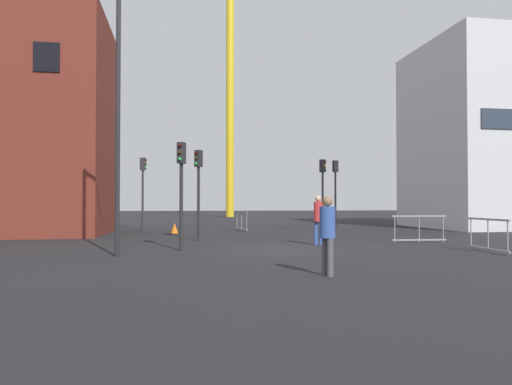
% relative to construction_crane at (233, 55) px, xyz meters
% --- Properties ---
extents(ground, '(160.00, 160.00, 0.00)m').
position_rel_construction_crane_xyz_m(ground, '(-2.68, -37.89, -18.41)').
color(ground, black).
extents(brick_building, '(10.40, 7.87, 10.91)m').
position_rel_construction_crane_xyz_m(brick_building, '(-14.90, -28.02, -12.96)').
color(brick_building, maroon).
rests_on(brick_building, ground).
extents(office_block, '(9.95, 8.60, 11.63)m').
position_rel_construction_crane_xyz_m(office_block, '(14.22, -26.06, -12.60)').
color(office_block, silver).
rests_on(office_block, ground).
extents(construction_crane, '(18.24, 1.98, 28.48)m').
position_rel_construction_crane_xyz_m(construction_crane, '(0.00, 0.00, 0.00)').
color(construction_crane, yellow).
rests_on(construction_crane, ground).
extents(streetlamp_tall, '(1.49, 0.99, 8.84)m').
position_rel_construction_crane_xyz_m(streetlamp_tall, '(-7.72, -39.32, -13.33)').
color(streetlamp_tall, '#232326').
rests_on(streetlamp_tall, ground).
extents(traffic_light_island, '(0.39, 0.29, 4.14)m').
position_rel_construction_crane_xyz_m(traffic_light_island, '(3.27, -26.09, -15.64)').
color(traffic_light_island, black).
rests_on(traffic_light_island, ground).
extents(traffic_light_far, '(0.36, 0.38, 3.78)m').
position_rel_construction_crane_xyz_m(traffic_light_far, '(-5.26, -33.70, -15.86)').
color(traffic_light_far, '#232326').
rests_on(traffic_light_far, ground).
extents(traffic_light_verge, '(0.39, 0.29, 4.10)m').
position_rel_construction_crane_xyz_m(traffic_light_verge, '(-8.06, -26.46, -15.67)').
color(traffic_light_verge, '#2D2D30').
rests_on(traffic_light_verge, ground).
extents(traffic_light_corner, '(0.32, 0.39, 3.59)m').
position_rel_construction_crane_xyz_m(traffic_light_corner, '(-5.99, -37.78, -15.98)').
color(traffic_light_corner, '#232326').
rests_on(traffic_light_corner, ground).
extents(traffic_light_near, '(0.37, 0.37, 3.97)m').
position_rel_construction_crane_xyz_m(traffic_light_near, '(1.76, -28.40, -15.75)').
color(traffic_light_near, black).
rests_on(traffic_light_near, ground).
extents(pedestrian_walking, '(0.34, 0.34, 1.85)m').
position_rel_construction_crane_xyz_m(pedestrian_walking, '(-0.91, -36.49, -17.33)').
color(pedestrian_walking, '#33519E').
rests_on(pedestrian_walking, ground).
extents(pedestrian_waiting, '(0.34, 0.34, 1.72)m').
position_rel_construction_crane_xyz_m(pedestrian_waiting, '(-2.89, -43.82, -17.41)').
color(pedestrian_waiting, '#4C4C51').
rests_on(pedestrian_waiting, ground).
extents(safety_barrier_front, '(2.24, 0.20, 1.08)m').
position_rel_construction_crane_xyz_m(safety_barrier_front, '(3.42, -35.96, -17.85)').
color(safety_barrier_front, gray).
rests_on(safety_barrier_front, ground).
extents(safety_barrier_mid_span, '(0.25, 2.31, 1.08)m').
position_rel_construction_crane_xyz_m(safety_barrier_mid_span, '(3.74, -39.81, -17.85)').
color(safety_barrier_mid_span, gray).
rests_on(safety_barrier_mid_span, ground).
extents(safety_barrier_left_run, '(0.35, 2.48, 1.08)m').
position_rel_construction_crane_xyz_m(safety_barrier_left_run, '(-2.58, -27.12, -17.85)').
color(safety_barrier_left_run, gray).
rests_on(safety_barrier_left_run, ground).
extents(traffic_cone_striped, '(0.54, 0.54, 0.54)m').
position_rel_construction_crane_xyz_m(traffic_cone_striped, '(-6.28, -29.09, -18.16)').
color(traffic_cone_striped, black).
rests_on(traffic_cone_striped, ground).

